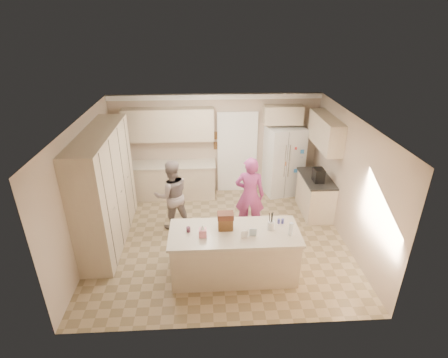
{
  "coord_description": "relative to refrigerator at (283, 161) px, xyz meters",
  "views": [
    {
      "loc": [
        -0.27,
        -6.15,
        4.38
      ],
      "look_at": [
        0.1,
        0.35,
        1.25
      ],
      "focal_mm": 28.0,
      "sensor_mm": 36.0,
      "label": 1
    }
  ],
  "objects": [
    {
      "name": "wall_front",
      "position": [
        -1.74,
        -4.38,
        0.4
      ],
      "size": [
        5.2,
        0.02,
        2.6
      ],
      "primitive_type": "cube",
      "color": "#BFA992",
      "rests_on": "ground"
    },
    {
      "name": "greeting_card_b",
      "position": [
        -1.24,
        -3.32,
        0.11
      ],
      "size": [
        0.12,
        0.05,
        0.16
      ],
      "primitive_type": "cube",
      "rotation": [
        0.15,
        0.0,
        -0.1
      ],
      "color": "silver",
      "rests_on": "island_top"
    },
    {
      "name": "island_base",
      "position": [
        -1.54,
        -3.17,
        -0.46
      ],
      "size": [
        2.2,
        0.9,
        0.88
      ],
      "primitive_type": "cube",
      "color": "beige",
      "rests_on": "floor"
    },
    {
      "name": "right_upper_cab",
      "position": [
        0.69,
        -0.87,
        1.05
      ],
      "size": [
        0.35,
        1.5,
        0.7
      ],
      "primitive_type": "cube",
      "color": "beige",
      "rests_on": "wall_right"
    },
    {
      "name": "dollhouse_roof",
      "position": [
        -1.69,
        -3.07,
        0.3
      ],
      "size": [
        0.28,
        0.2,
        0.1
      ],
      "primitive_type": "cube",
      "color": "#592D1E",
      "rests_on": "dollhouse_body"
    },
    {
      "name": "refrigerator",
      "position": [
        0.0,
        0.0,
        0.0
      ],
      "size": [
        1.03,
        0.88,
        1.8
      ],
      "primitive_type": "cube",
      "rotation": [
        0.0,
        0.0,
        0.22
      ],
      "color": "white",
      "rests_on": "floor"
    },
    {
      "name": "teen_girl",
      "position": [
        -1.09,
        -1.73,
        -0.04
      ],
      "size": [
        0.69,
        0.51,
        1.72
      ],
      "primitive_type": "imported",
      "rotation": [
        0.0,
        0.0,
        2.97
      ],
      "color": "#A63F86",
      "rests_on": "floor"
    },
    {
      "name": "back_upper_cab",
      "position": [
        -2.89,
        0.05,
        1.0
      ],
      "size": [
        2.2,
        0.35,
        0.8
      ],
      "primitive_type": "cube",
      "color": "beige",
      "rests_on": "wall_back"
    },
    {
      "name": "tissue_plume",
      "position": [
        -2.09,
        -3.27,
        0.2
      ],
      "size": [
        0.08,
        0.08,
        0.08
      ],
      "primitive_type": "cone",
      "color": "white",
      "rests_on": "tissue_box"
    },
    {
      "name": "tissue_box",
      "position": [
        -2.09,
        -3.27,
        0.1
      ],
      "size": [
        0.13,
        0.13,
        0.14
      ],
      "primitive_type": "cube",
      "color": "pink",
      "rests_on": "island_top"
    },
    {
      "name": "wall_back",
      "position": [
        -1.74,
        0.24,
        0.4
      ],
      "size": [
        5.2,
        0.02,
        2.6
      ],
      "primitive_type": "cube",
      "color": "#BFA992",
      "rests_on": "ground"
    },
    {
      "name": "teen_boy",
      "position": [
        -2.76,
        -1.52,
        -0.1
      ],
      "size": [
        0.91,
        0.79,
        1.59
      ],
      "primitive_type": "imported",
      "rotation": [
        0.0,
        0.0,
        3.42
      ],
      "color": "gray",
      "rests_on": "floor"
    },
    {
      "name": "wall_left",
      "position": [
        -4.35,
        -2.07,
        0.4
      ],
      "size": [
        0.02,
        4.6,
        2.6
      ],
      "primitive_type": "cube",
      "color": "#BFA992",
      "rests_on": "ground"
    },
    {
      "name": "coffee_maker",
      "position": [
        0.51,
        -1.27,
        0.17
      ],
      "size": [
        0.22,
        0.28,
        0.3
      ],
      "primitive_type": "cube",
      "color": "black",
      "rests_on": "right_countertop"
    },
    {
      "name": "right_base_cab",
      "position": [
        0.56,
        -1.07,
        -0.46
      ],
      "size": [
        0.6,
        1.2,
        0.88
      ],
      "primitive_type": "cube",
      "color": "beige",
      "rests_on": "floor"
    },
    {
      "name": "crown_back",
      "position": [
        -1.74,
        0.19,
        1.63
      ],
      "size": [
        5.2,
        0.08,
        0.12
      ],
      "primitive_type": "cube",
      "color": "white",
      "rests_on": "wall_back"
    },
    {
      "name": "shaker_salt",
      "position": [
        -0.72,
        -2.95,
        0.07
      ],
      "size": [
        0.05,
        0.05,
        0.09
      ],
      "primitive_type": "cylinder",
      "color": "#4849A2",
      "rests_on": "island_top"
    },
    {
      "name": "wall_frame_upper",
      "position": [
        -1.72,
        0.2,
        0.65
      ],
      "size": [
        0.15,
        0.02,
        0.2
      ],
      "primitive_type": "cube",
      "color": "brown",
      "rests_on": "wall_back"
    },
    {
      "name": "greeting_card_a",
      "position": [
        -1.39,
        -3.37,
        0.11
      ],
      "size": [
        0.12,
        0.06,
        0.16
      ],
      "primitive_type": "cube",
      "rotation": [
        0.15,
        0.0,
        0.2
      ],
      "color": "white",
      "rests_on": "island_top"
    },
    {
      "name": "jam_jar",
      "position": [
        -2.34,
        -3.12,
        0.07
      ],
      "size": [
        0.07,
        0.07,
        0.09
      ],
      "primitive_type": "cylinder",
      "color": "#59263F",
      "rests_on": "island_top"
    },
    {
      "name": "fridge_seam",
      "position": [
        0.0,
        -0.35,
        0.0
      ],
      "size": [
        0.02,
        0.02,
        1.78
      ],
      "primitive_type": "cube",
      "color": "gray",
      "rests_on": "refrigerator"
    },
    {
      "name": "shaker_pepper",
      "position": [
        -0.65,
        -2.95,
        0.07
      ],
      "size": [
        0.05,
        0.05,
        0.09
      ],
      "primitive_type": "cylinder",
      "color": "#4849A2",
      "rests_on": "island_top"
    },
    {
      "name": "wall_right",
      "position": [
        0.87,
        -2.07,
        0.4
      ],
      "size": [
        0.02,
        4.6,
        2.6
      ],
      "primitive_type": "cube",
      "color": "#BFA992",
      "rests_on": "ground"
    },
    {
      "name": "water_bottle",
      "position": [
        -0.59,
        -3.32,
        0.14
      ],
      "size": [
        0.07,
        0.07,
        0.24
      ],
      "primitive_type": "cylinder",
      "color": "silver",
      "rests_on": "island_top"
    },
    {
      "name": "right_countertop",
      "position": [
        0.55,
        -1.07,
        0.0
      ],
      "size": [
        0.63,
        1.24,
        0.04
      ],
      "primitive_type": "cube",
      "color": "#2D2B28",
      "rests_on": "right_base_cab"
    },
    {
      "name": "fridge_dispenser",
      "position": [
        -0.22,
        -0.37,
        0.25
      ],
      "size": [
        0.22,
        0.03,
        0.35
      ],
      "primitive_type": "cube",
      "color": "black",
      "rests_on": "refrigerator"
    },
    {
      "name": "over_fridge_cab",
      "position": [
        -0.09,
        0.05,
        1.2
      ],
      "size": [
        0.95,
        0.35,
        0.45
      ],
      "primitive_type": "cube",
      "color": "beige",
      "rests_on": "wall_back"
    },
    {
      "name": "fridge_handle_l",
      "position": [
        -0.05,
        -0.37,
        0.15
      ],
      "size": [
        0.02,
        0.02,
        0.85
      ],
      "primitive_type": "cylinder",
      "color": "silver",
      "rests_on": "refrigerator"
    },
    {
      "name": "island_top",
      "position": [
        -1.54,
        -3.17,
        0.0
      ],
      "size": [
        2.28,
        0.96,
        0.05
      ],
      "primitive_type": "cube",
      "color": "beige",
      "rests_on": "island_base"
    },
    {
      "name": "wall_frame_lower",
      "position": [
        -1.72,
        0.2,
        0.38
      ],
      "size": [
        0.15,
        0.02,
        0.2
      ],
      "primitive_type": "cube",
      "color": "brown",
      "rests_on": "wall_back"
    },
    {
      "name": "floor",
      "position": [
        -1.74,
        -2.07,
        -0.91
      ],
      "size": [
        5.2,
        4.6,
        0.02
      ],
      "primitive_type": "cube",
      "color": "#978260",
      "rests_on": "ground"
    },
    {
      "name": "dollhouse_body",
      "position": [
        -1.69,
        -3.07,
        0.14
      ],
      "size": [
        0.26,
        0.18,
        0.22
      ],
      "primitive_type": "cube",
      "color": "brown",
      "rests_on": "island_top"
    },
    {
      "name": "utensil_crock",
      "position": [
        -0.89,
        -3.12,
        0.1
      ],
      "size": [
        0.13,
        0.13,
        0.15
      ],
      "primitive_type": "cylinder",
      "color": "white",
      "rests_on": "island_top"
    },
    {
      "name": "ceiling",
      "position": [
        -1.74,
        -2.07,
        1.71
      ],
      "size": [
        5.2,
        4.6,
        0.02
      ],
      "primitive_type": "cube",
      "color": "white",
      "rests_on": "wall_back"
    },
    {
      "name": "doorway_opening",
      "position": [
        -1.19,
        0.21,
        0.15
      ],
      "size": [
        0.9,
        0.06,
        2.1
      ],
      "primitive_type": "cube",
      "color": "black",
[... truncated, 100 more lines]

